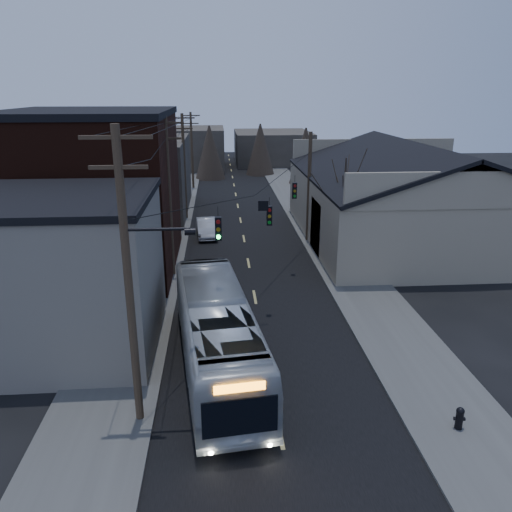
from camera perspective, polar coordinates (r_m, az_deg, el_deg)
The scene contains 15 objects.
ground at distance 17.18m, azimuth 3.59°, elevation -23.42°, with size 160.00×160.00×0.00m, color black.
road_surface at distance 44.20m, azimuth -1.66°, elevation 3.46°, with size 9.00×110.00×0.02m, color black.
sidewalk_left at distance 44.38m, azimuth -10.09°, elevation 3.31°, with size 4.00×110.00×0.12m, color #474744.
sidewalk_right at distance 44.94m, azimuth 6.66°, elevation 3.66°, with size 4.00×110.00×0.12m, color #474744.
building_clapboard at distance 24.12m, azimuth -21.08°, elevation -2.08°, with size 8.00×8.00×7.00m, color #6D665B.
building_brick at distance 34.24m, azimuth -17.98°, elevation 6.71°, with size 10.00×12.00×10.00m, color black.
building_left_far at distance 49.87m, azimuth -13.15°, elevation 8.82°, with size 9.00×14.00×7.00m, color #38332D.
warehouse at distance 41.44m, azimuth 17.00°, elevation 5.47°, with size 16.16×20.60×7.73m.
building_far_left at distance 78.21m, azimuth -7.45°, elevation 12.13°, with size 10.00×12.00×6.00m, color #38332D.
building_far_right at distance 83.61m, azimuth 1.88°, elevation 12.32°, with size 12.00×14.00×5.00m, color #38332D.
bare_tree at distance 34.62m, azimuth 9.94°, elevation 5.08°, with size 0.40×0.40×7.20m, color black.
utility_lines at distance 37.38m, azimuth -6.12°, elevation 8.36°, with size 11.24×45.28×10.50m.
bus at distance 21.45m, azimuth -4.49°, elevation -8.75°, with size 2.80×11.98×3.34m, color #A6ACB1.
parked_car at distance 41.05m, azimuth -5.66°, elevation 3.23°, with size 1.53×4.40×1.45m, color #B8BBC1.
fire_hydrant at distance 19.68m, azimuth 22.24°, elevation -16.69°, with size 0.40×0.29×0.84m.
Camera 1 is at (-1.95, -12.64, 11.46)m, focal length 35.00 mm.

